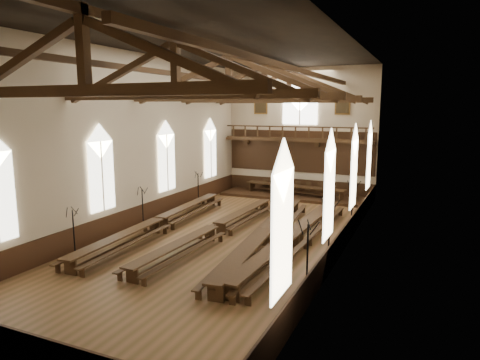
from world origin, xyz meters
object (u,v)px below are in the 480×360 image
object	(u,v)px
high_table	(294,187)
candelabrum_left_mid	(143,215)
candelabrum_right_near	(307,269)
candelabrum_right_mid	(329,241)
refectory_row_b	(216,228)
dais	(294,196)
candelabrum_left_near	(74,240)
candelabrum_left_far	(198,194)
refectory_row_d	(296,234)
candelabrum_right_far	(352,212)
refectory_row_a	(159,221)
refectory_row_c	(266,232)

from	to	relation	value
high_table	candelabrum_left_mid	distance (m)	12.87
candelabrum_right_near	candelabrum_right_mid	world-z (taller)	candelabrum_right_mid
candelabrum_left_mid	candelabrum_right_near	distance (m)	12.05
refectory_row_b	candelabrum_left_mid	size ratio (longest dim) A/B	6.00
dais	candelabrum_right_near	world-z (taller)	candelabrum_right_near
candelabrum_left_near	candelabrum_right_near	size ratio (longest dim) A/B	0.84
candelabrum_left_far	high_table	bearing A→B (deg)	41.46
refectory_row_d	candelabrum_left_far	xyz separation A→B (m)	(-9.16, 6.26, 0.15)
candelabrum_left_near	candelabrum_left_mid	size ratio (longest dim) A/B	0.98
high_table	candelabrum_right_mid	world-z (taller)	candelabrum_right_mid
high_table	candelabrum_right_far	distance (m)	8.29
refectory_row_a	refectory_row_d	size ratio (longest dim) A/B	0.98
refectory_row_a	refectory_row_d	xyz separation A→B (m)	(7.84, 0.62, 0.02)
refectory_row_d	candelabrum_right_mid	distance (m)	2.29
high_table	candelabrum_right_far	size ratio (longest dim) A/B	2.98
refectory_row_b	candelabrum_right_far	world-z (taller)	candelabrum_right_far
candelabrum_right_mid	candelabrum_left_mid	bearing A→B (deg)	175.35
refectory_row_c	candelabrum_right_far	bearing A→B (deg)	57.02
candelabrum_left_mid	candelabrum_right_near	world-z (taller)	candelabrum_right_near
dais	candelabrum_left_near	size ratio (longest dim) A/B	4.91
high_table	candelabrum_right_far	bearing A→B (deg)	-49.07
refectory_row_a	candelabrum_left_far	size ratio (longest dim) A/B	6.08
candelabrum_right_near	dais	bearing A→B (deg)	108.49
refectory_row_c	refectory_row_d	size ratio (longest dim) A/B	1.00
refectory_row_c	high_table	xyz separation A→B (m)	(-2.00, 11.55, 0.26)
candelabrum_right_mid	refectory_row_a	bearing A→B (deg)	176.64
dais	candelabrum_left_mid	distance (m)	12.88
refectory_row_c	dais	size ratio (longest dim) A/B	1.31
refectory_row_c	candelabrum_left_near	size ratio (longest dim) A/B	6.43
refectory_row_d	candelabrum_left_mid	bearing A→B (deg)	-178.20
dais	candelabrum_right_near	bearing A→B (deg)	-71.51
candelabrum_left_mid	dais	bearing A→B (deg)	63.86
candelabrum_right_far	candelabrum_right_mid	bearing A→B (deg)	-90.00
refectory_row_a	refectory_row_b	bearing A→B (deg)	3.23
dais	candelabrum_left_mid	xyz separation A→B (m)	(-5.67, -11.55, 0.62)
refectory_row_d	candelabrum_left_near	xyz separation A→B (m)	(-9.16, -5.59, 0.12)
dais	refectory_row_a	bearing A→B (deg)	-110.07
dais	candelabrum_right_mid	bearing A→B (deg)	-66.44
candelabrum_right_mid	candelabrum_right_near	bearing A→B (deg)	-90.00
candelabrum_right_near	candelabrum_right_far	distance (m)	9.98
high_table	candelabrum_left_far	world-z (taller)	candelabrum_left_far
high_table	candelabrum_right_near	world-z (taller)	candelabrum_right_near
candelabrum_left_far	refectory_row_d	bearing A→B (deg)	-34.32
refectory_row_b	candelabrum_left_far	size ratio (longest dim) A/B	5.92
refectory_row_a	high_table	size ratio (longest dim) A/B	1.81
refectory_row_a	refectory_row_b	distance (m)	3.52
refectory_row_d	candelabrum_right_far	xyz separation A→B (m)	(1.94, 5.00, 0.24)
dais	candelabrum_right_near	distance (m)	17.15
refectory_row_b	refectory_row_d	world-z (taller)	refectory_row_d
dais	candelabrum_right_near	xyz separation A→B (m)	(5.43, -16.25, 0.74)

